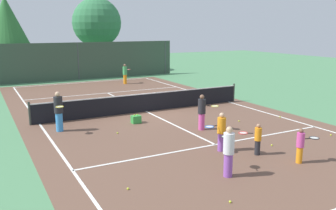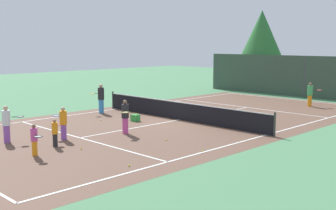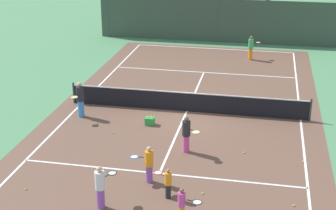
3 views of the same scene
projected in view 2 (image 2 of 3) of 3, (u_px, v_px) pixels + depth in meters
ground_plane at (179, 120)px, 23.52m from camera, size 80.00×80.00×0.00m
court_surface at (179, 120)px, 23.52m from camera, size 13.00×25.00×0.01m
tennis_net at (179, 111)px, 23.44m from camera, size 11.90×0.10×1.10m
perimeter_fence at (305, 77)px, 33.08m from camera, size 18.00×0.12×3.20m
tree_0 at (262, 36)px, 37.74m from camera, size 3.95×3.95×7.00m
player_0 at (310, 94)px, 28.37m from camera, size 0.85×0.76×1.59m
player_1 at (63, 123)px, 18.64m from camera, size 0.88×0.36×1.44m
player_2 at (125, 116)px, 19.85m from camera, size 0.84×0.76×1.58m
player_3 at (55, 132)px, 17.40m from camera, size 0.78×0.65×1.14m
player_4 at (101, 98)px, 25.66m from camera, size 0.43×0.95×1.75m
player_5 at (7, 124)px, 18.07m from camera, size 0.66×0.89×1.57m
player_6 at (34, 139)px, 15.96m from camera, size 0.84×0.43×1.19m
ball_crate at (135, 118)px, 23.12m from camera, size 0.42×0.35×0.43m
tennis_ball_0 at (166, 140)px, 18.53m from camera, size 0.07×0.07×0.07m
tennis_ball_1 at (101, 120)px, 23.25m from camera, size 0.07×0.07×0.07m
tennis_ball_2 at (81, 149)px, 16.97m from camera, size 0.07×0.07×0.07m
tennis_ball_4 at (203, 151)px, 16.66m from camera, size 0.07×0.07×0.07m
tennis_ball_6 at (129, 166)px, 14.65m from camera, size 0.07×0.07×0.07m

